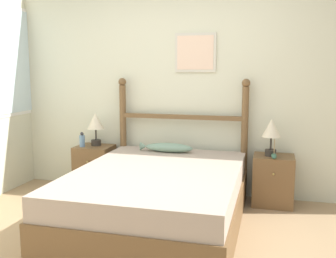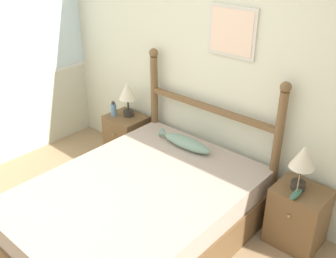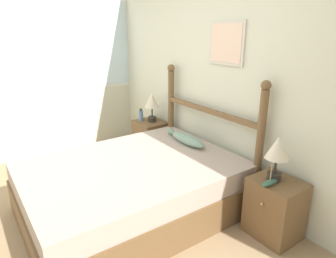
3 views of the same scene
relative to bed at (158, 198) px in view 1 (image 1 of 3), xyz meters
name	(u,v)px [view 1 (image 1 of 3)]	position (x,y,z in m)	size (l,w,h in m)	color
ground_plane	(141,254)	(0.04, -0.62, -0.27)	(16.00, 16.00, 0.00)	#9E7F5B
wall_back	(187,86)	(0.04, 1.11, 1.01)	(6.40, 0.08, 2.55)	beige
bed	(158,198)	(0.00, 0.00, 0.00)	(1.54, 2.07, 0.54)	brown
headboard	(181,132)	(0.00, 1.00, 0.48)	(1.55, 0.09, 1.37)	brown
nightstand_left	(95,168)	(-1.06, 0.87, 0.01)	(0.43, 0.39, 0.55)	brown
nightstand_right	(273,180)	(1.06, 0.87, 0.01)	(0.43, 0.39, 0.55)	brown
table_lamp_left	(96,123)	(-1.05, 0.90, 0.56)	(0.20, 0.20, 0.40)	#2D2823
table_lamp_right	(271,131)	(1.02, 0.85, 0.56)	(0.20, 0.20, 0.40)	#2D2823
bottle	(82,140)	(-1.18, 0.80, 0.36)	(0.06, 0.06, 0.18)	#668CB2
model_boat	(274,156)	(1.06, 0.75, 0.31)	(0.06, 0.19, 0.20)	#386651
fish_pillow	(167,148)	(-0.11, 0.78, 0.33)	(0.61, 0.16, 0.10)	gray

